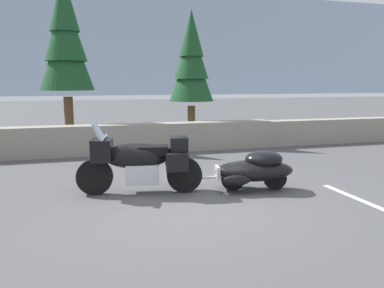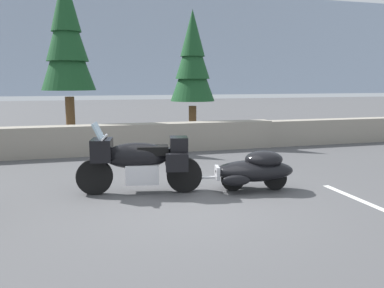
% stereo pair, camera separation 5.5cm
% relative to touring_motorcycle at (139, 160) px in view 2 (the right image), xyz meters
% --- Properties ---
extents(ground_plane, '(80.00, 80.00, 0.00)m').
position_rel_touring_motorcycle_xyz_m(ground_plane, '(0.73, -0.79, -0.62)').
color(ground_plane, '#4C4C4F').
extents(stone_guard_wall, '(24.00, 0.56, 0.88)m').
position_rel_touring_motorcycle_xyz_m(stone_guard_wall, '(0.66, 4.23, -0.20)').
color(stone_guard_wall, gray).
rests_on(stone_guard_wall, ground).
extents(distant_ridgeline, '(240.00, 80.00, 16.00)m').
position_rel_touring_motorcycle_xyz_m(distant_ridgeline, '(0.73, 94.21, 7.38)').
color(distant_ridgeline, '#99A8BF').
rests_on(distant_ridgeline, ground).
extents(touring_motorcycle, '(2.30, 0.99, 1.33)m').
position_rel_touring_motorcycle_xyz_m(touring_motorcycle, '(0.00, 0.00, 0.00)').
color(touring_motorcycle, black).
rests_on(touring_motorcycle, ground).
extents(car_shaped_trailer, '(2.23, 0.98, 0.76)m').
position_rel_touring_motorcycle_xyz_m(car_shaped_trailer, '(2.14, -0.39, -0.21)').
color(car_shaped_trailer, black).
rests_on(car_shaped_trailer, ground).
extents(pine_tree_tall, '(1.69, 1.69, 5.48)m').
position_rel_touring_motorcycle_xyz_m(pine_tree_tall, '(-1.34, 6.16, 2.81)').
color(pine_tree_tall, brown).
rests_on(pine_tree_tall, ground).
extents(pine_tree_secondary, '(1.46, 1.46, 4.37)m').
position_rel_touring_motorcycle_xyz_m(pine_tree_secondary, '(2.58, 5.48, 2.11)').
color(pine_tree_secondary, brown).
rests_on(pine_tree_secondary, ground).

